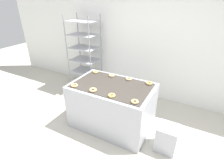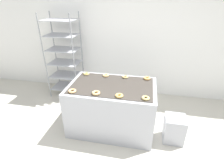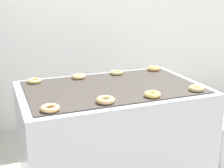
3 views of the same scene
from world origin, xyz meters
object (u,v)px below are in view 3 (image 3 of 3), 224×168
Objects in this scene: donut_near_midleft at (105,100)px; donut_far_midright at (117,73)px; donut_near_midright at (152,94)px; donut_far_left at (34,81)px; donut_far_midleft at (79,77)px; fryer_machine at (112,136)px; donut_near_right at (196,88)px; donut_far_right at (154,68)px; glaze_bin at (224,143)px; donut_near_left at (50,108)px.

donut_near_midleft reaches higher than donut_far_midright.
donut_near_midright is 1.04× the size of donut_far_left.
fryer_machine is at bearing -60.69° from donut_far_midleft.
donut_far_left is (-0.38, 0.65, -0.00)m from donut_near_midleft.
donut_far_left is (-1.10, 0.65, -0.00)m from donut_near_right.
donut_near_right is (0.55, -0.33, 0.44)m from fryer_machine.
donut_far_midleft is (0.37, -0.00, 0.00)m from donut_far_left.
donut_near_right reaches higher than donut_far_midright.
glaze_bin is at bearing -43.02° from donut_far_right.
donut_near_midleft is 1.12× the size of donut_far_midleft.
donut_near_left is (-1.60, -0.21, 0.64)m from glaze_bin.
fryer_machine is at bearing -148.41° from donut_far_right.
donut_far_midleft is at bearing 159.98° from glaze_bin.
donut_far_right is at bearing 31.59° from fryer_machine.
donut_near_right reaches higher than donut_near_left.
donut_near_left is at bearing -148.10° from fryer_machine.
donut_near_midright is (-0.88, -0.21, 0.65)m from glaze_bin.
donut_near_right is at bearing 0.14° from donut_near_midleft.
donut_far_midleft is (-1.24, 0.45, 0.65)m from glaze_bin.
donut_far_right is at bearing 89.79° from donut_near_right.
fryer_machine is 0.58m from donut_far_midleft.
glaze_bin is 3.70× the size of donut_near_left.
donut_near_right is (0.38, 0.01, -0.00)m from donut_near_midright.
donut_far_right reaches higher than donut_near_right.
fryer_machine is at bearing -117.47° from donut_far_midright.
donut_far_left is at bearing 149.38° from fryer_machine.
donut_near_midleft is at bearing -118.07° from fryer_machine.
donut_far_midright is (0.17, 0.33, 0.44)m from fryer_machine.
donut_near_left is at bearing -179.29° from donut_near_right.
donut_far_left is at bearing 164.20° from glaze_bin.
donut_far_right reaches higher than donut_far_midright.
donut_near_left is at bearing -148.25° from donut_far_right.
donut_near_right is (1.10, 0.01, 0.00)m from donut_near_left.
donut_near_midright is (0.35, -0.01, -0.00)m from donut_near_midleft.
donut_far_midleft reaches higher than fryer_machine.
donut_far_midright is (0.72, 0.00, 0.00)m from donut_far_left.
donut_near_left is 1.08× the size of donut_far_midleft.
fryer_machine is 0.58m from donut_near_midright.
fryer_machine is 0.79m from donut_far_right.
donut_far_right is (0.55, 0.34, 0.45)m from fryer_machine.
donut_far_right reaches higher than fryer_machine.
donut_near_midleft reaches higher than donut_far_midleft.
donut_far_left is at bearing 90.34° from donut_near_left.
donut_near_midright is at bearing -1.15° from donut_near_midleft.
donut_far_midright is at bearing 1.47° from donut_far_midleft.
donut_near_midright is 1.05× the size of donut_far_midright.
donut_far_midright is at bearing 119.94° from donut_near_right.
glaze_bin is at bearing 7.52° from donut_near_left.
donut_near_midleft and donut_far_right have the same top height.
donut_near_right is at bearing -90.21° from donut_far_right.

